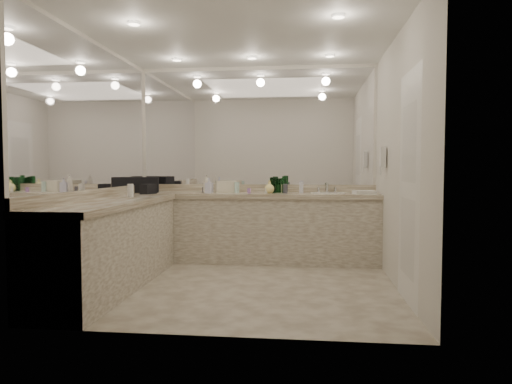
# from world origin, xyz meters

# --- Properties ---
(floor) EXTENTS (3.20, 3.20, 0.00)m
(floor) POSITION_xyz_m (0.00, 0.00, 0.00)
(floor) COLOR beige
(floor) RESTS_ON ground
(ceiling) EXTENTS (3.20, 3.20, 0.00)m
(ceiling) POSITION_xyz_m (0.00, 0.00, 2.60)
(ceiling) COLOR white
(ceiling) RESTS_ON floor
(wall_back) EXTENTS (3.20, 0.02, 2.60)m
(wall_back) POSITION_xyz_m (0.00, 1.50, 1.30)
(wall_back) COLOR silver
(wall_back) RESTS_ON floor
(wall_left) EXTENTS (0.02, 3.00, 2.60)m
(wall_left) POSITION_xyz_m (-1.60, 0.00, 1.30)
(wall_left) COLOR silver
(wall_left) RESTS_ON floor
(wall_right) EXTENTS (0.02, 3.00, 2.60)m
(wall_right) POSITION_xyz_m (1.60, 0.00, 1.30)
(wall_right) COLOR silver
(wall_right) RESTS_ON floor
(vanity_back_base) EXTENTS (3.20, 0.60, 0.84)m
(vanity_back_base) POSITION_xyz_m (0.00, 1.20, 0.42)
(vanity_back_base) COLOR beige
(vanity_back_base) RESTS_ON floor
(vanity_back_top) EXTENTS (3.20, 0.64, 0.06)m
(vanity_back_top) POSITION_xyz_m (0.00, 1.19, 0.87)
(vanity_back_top) COLOR beige
(vanity_back_top) RESTS_ON vanity_back_base
(vanity_left_base) EXTENTS (0.60, 2.40, 0.84)m
(vanity_left_base) POSITION_xyz_m (-1.30, -0.30, 0.42)
(vanity_left_base) COLOR beige
(vanity_left_base) RESTS_ON floor
(vanity_left_top) EXTENTS (0.64, 2.42, 0.06)m
(vanity_left_top) POSITION_xyz_m (-1.29, -0.30, 0.87)
(vanity_left_top) COLOR beige
(vanity_left_top) RESTS_ON vanity_left_base
(backsplash_back) EXTENTS (3.20, 0.04, 0.10)m
(backsplash_back) POSITION_xyz_m (0.00, 1.48, 0.95)
(backsplash_back) COLOR beige
(backsplash_back) RESTS_ON vanity_back_top
(backsplash_left) EXTENTS (0.04, 3.00, 0.10)m
(backsplash_left) POSITION_xyz_m (-1.58, 0.00, 0.95)
(backsplash_left) COLOR beige
(backsplash_left) RESTS_ON vanity_left_top
(mirror_back) EXTENTS (3.12, 0.01, 1.55)m
(mirror_back) POSITION_xyz_m (0.00, 1.49, 1.77)
(mirror_back) COLOR white
(mirror_back) RESTS_ON wall_back
(mirror_left) EXTENTS (0.01, 2.92, 1.55)m
(mirror_left) POSITION_xyz_m (-1.59, 0.00, 1.77)
(mirror_left) COLOR white
(mirror_left) RESTS_ON wall_left
(sink) EXTENTS (0.44, 0.44, 0.03)m
(sink) POSITION_xyz_m (0.95, 1.20, 0.90)
(sink) COLOR white
(sink) RESTS_ON vanity_back_top
(faucet) EXTENTS (0.24, 0.16, 0.14)m
(faucet) POSITION_xyz_m (0.95, 1.41, 0.97)
(faucet) COLOR silver
(faucet) RESTS_ON vanity_back_top
(wall_phone) EXTENTS (0.06, 0.10, 0.24)m
(wall_phone) POSITION_xyz_m (1.56, 0.70, 1.35)
(wall_phone) COLOR white
(wall_phone) RESTS_ON wall_right
(door) EXTENTS (0.02, 0.82, 2.10)m
(door) POSITION_xyz_m (1.59, -0.50, 1.05)
(door) COLOR white
(door) RESTS_ON wall_right
(black_toiletry_bag) EXTENTS (0.41, 0.32, 0.21)m
(black_toiletry_bag) POSITION_xyz_m (-1.47, 1.17, 1.00)
(black_toiletry_bag) COLOR black
(black_toiletry_bag) RESTS_ON vanity_back_top
(black_bag_spill) EXTENTS (0.15, 0.25, 0.13)m
(black_bag_spill) POSITION_xyz_m (-1.30, 0.83, 0.96)
(black_bag_spill) COLOR black
(black_bag_spill) RESTS_ON vanity_left_top
(cream_cosmetic_case) EXTENTS (0.31, 0.26, 0.16)m
(cream_cosmetic_case) POSITION_xyz_m (-0.39, 1.28, 0.98)
(cream_cosmetic_case) COLOR beige
(cream_cosmetic_case) RESTS_ON vanity_back_top
(hand_towel) EXTENTS (0.30, 0.23, 0.04)m
(hand_towel) POSITION_xyz_m (1.41, 1.14, 0.92)
(hand_towel) COLOR white
(hand_towel) RESTS_ON vanity_back_top
(lotion_left) EXTENTS (0.07, 0.07, 0.16)m
(lotion_left) POSITION_xyz_m (-1.30, 0.24, 0.98)
(lotion_left) COLOR white
(lotion_left) RESTS_ON vanity_left_top
(soap_bottle_a) EXTENTS (0.12, 0.12, 0.24)m
(soap_bottle_a) POSITION_xyz_m (-0.64, 1.19, 1.02)
(soap_bottle_a) COLOR white
(soap_bottle_a) RESTS_ON vanity_back_top
(soap_bottle_b) EXTENTS (0.10, 0.11, 0.20)m
(soap_bottle_b) POSITION_xyz_m (-0.59, 1.13, 1.00)
(soap_bottle_b) COLOR silver
(soap_bottle_b) RESTS_ON vanity_back_top
(soap_bottle_c) EXTENTS (0.16, 0.16, 0.16)m
(soap_bottle_c) POSITION_xyz_m (0.20, 1.15, 0.98)
(soap_bottle_c) COLOR #FFEC89
(soap_bottle_c) RESTS_ON vanity_back_top
(green_bottle_0) EXTENTS (0.07, 0.07, 0.20)m
(green_bottle_0) POSITION_xyz_m (0.24, 1.24, 1.00)
(green_bottle_0) COLOR #155020
(green_bottle_0) RESTS_ON vanity_back_top
(green_bottle_1) EXTENTS (0.06, 0.06, 0.22)m
(green_bottle_1) POSITION_xyz_m (0.39, 1.26, 1.01)
(green_bottle_1) COLOR #155020
(green_bottle_1) RESTS_ON vanity_back_top
(green_bottle_2) EXTENTS (0.07, 0.07, 0.19)m
(green_bottle_2) POSITION_xyz_m (0.25, 1.32, 1.00)
(green_bottle_2) COLOR #155020
(green_bottle_2) RESTS_ON vanity_back_top
(green_bottle_3) EXTENTS (0.07, 0.07, 0.18)m
(green_bottle_3) POSITION_xyz_m (0.31, 1.34, 0.99)
(green_bottle_3) COLOR #155020
(green_bottle_3) RESTS_ON vanity_back_top
(green_bottle_4) EXTENTS (0.06, 0.06, 0.20)m
(green_bottle_4) POSITION_xyz_m (0.22, 1.35, 1.00)
(green_bottle_4) COLOR #155020
(green_bottle_4) RESTS_ON vanity_back_top
(amenity_bottle_0) EXTENTS (0.06, 0.06, 0.12)m
(amenity_bottle_0) POSITION_xyz_m (0.41, 1.14, 0.96)
(amenity_bottle_0) COLOR #3F3F4C
(amenity_bottle_0) RESTS_ON vanity_back_top
(amenity_bottle_1) EXTENTS (0.05, 0.05, 0.07)m
(amenity_bottle_1) POSITION_xyz_m (-0.69, 1.27, 0.94)
(amenity_bottle_1) COLOR #3F3F4C
(amenity_bottle_1) RESTS_ON vanity_back_top
(amenity_bottle_2) EXTENTS (0.05, 0.05, 0.07)m
(amenity_bottle_2) POSITION_xyz_m (-0.06, 1.13, 0.93)
(amenity_bottle_2) COLOR #9966B2
(amenity_bottle_2) RESTS_ON vanity_back_top
(amenity_bottle_3) EXTENTS (0.06, 0.06, 0.14)m
(amenity_bottle_3) POSITION_xyz_m (-0.24, 1.23, 0.97)
(amenity_bottle_3) COLOR silver
(amenity_bottle_3) RESTS_ON vanity_back_top
(amenity_bottle_4) EXTENTS (0.05, 0.05, 0.15)m
(amenity_bottle_4) POSITION_xyz_m (0.61, 1.22, 0.97)
(amenity_bottle_4) COLOR silver
(amenity_bottle_4) RESTS_ON vanity_back_top
(amenity_bottle_5) EXTENTS (0.04, 0.04, 0.07)m
(amenity_bottle_5) POSITION_xyz_m (0.16, 1.12, 0.93)
(amenity_bottle_5) COLOR white
(amenity_bottle_5) RESTS_ON vanity_back_top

